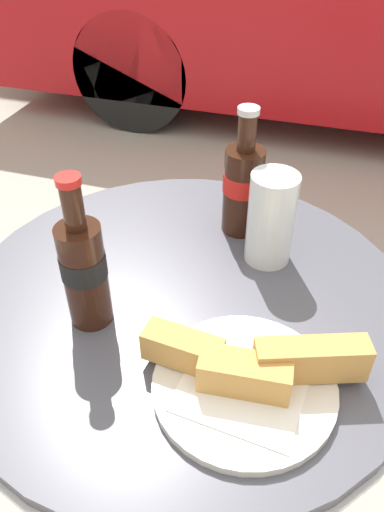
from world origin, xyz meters
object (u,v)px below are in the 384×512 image
object	(u,v)px
cola_bottle_right	(243,185)
lunch_plate_near	(249,374)
cola_bottle_left	(84,269)
bistro_table	(186,351)
drinking_glass	(270,222)

from	to	relation	value
cola_bottle_right	lunch_plate_near	world-z (taller)	cola_bottle_right
cola_bottle_left	cola_bottle_right	size ratio (longest dim) A/B	1.04
bistro_table	drinking_glass	bearing A→B (deg)	51.55
cola_bottle_left	drinking_glass	distance (m)	0.30
bistro_table	lunch_plate_near	xyz separation A→B (m)	(0.13, -0.13, 0.15)
cola_bottle_right	lunch_plate_near	bearing A→B (deg)	-75.39
cola_bottle_left	lunch_plate_near	xyz separation A→B (m)	(0.24, -0.05, -0.07)
drinking_glass	cola_bottle_right	bearing A→B (deg)	131.59
cola_bottle_left	lunch_plate_near	bearing A→B (deg)	-11.62
cola_bottle_left	lunch_plate_near	world-z (taller)	cola_bottle_left
cola_bottle_right	bistro_table	bearing A→B (deg)	-101.72
bistro_table	cola_bottle_left	distance (m)	0.27
bistro_table	cola_bottle_left	world-z (taller)	cola_bottle_left
cola_bottle_right	drinking_glass	bearing A→B (deg)	-48.41
drinking_glass	bistro_table	bearing A→B (deg)	-128.45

